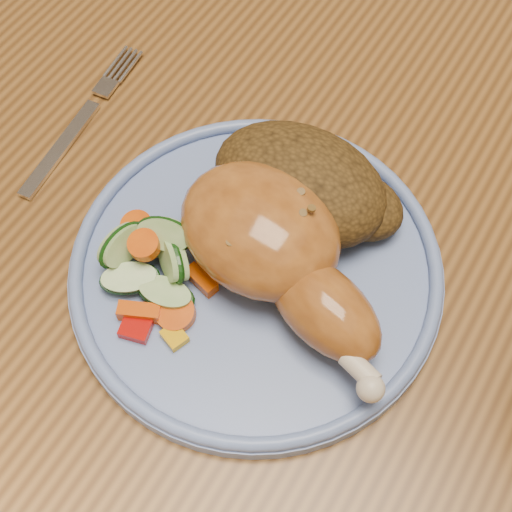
# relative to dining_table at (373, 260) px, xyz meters

# --- Properties ---
(ground) EXTENTS (4.00, 4.00, 0.00)m
(ground) POSITION_rel_dining_table_xyz_m (0.00, 0.00, -0.67)
(ground) COLOR #50331B
(ground) RESTS_ON ground
(dining_table) EXTENTS (0.90, 1.40, 0.75)m
(dining_table) POSITION_rel_dining_table_xyz_m (0.00, 0.00, 0.00)
(dining_table) COLOR brown
(dining_table) RESTS_ON ground
(plate) EXTENTS (0.27, 0.27, 0.01)m
(plate) POSITION_rel_dining_table_xyz_m (-0.06, -0.10, 0.09)
(plate) COLOR #627AB6
(plate) RESTS_ON dining_table
(plate_rim) EXTENTS (0.26, 0.26, 0.01)m
(plate_rim) POSITION_rel_dining_table_xyz_m (-0.06, -0.10, 0.10)
(plate_rim) COLOR #627AB6
(plate_rim) RESTS_ON plate
(chicken_leg) EXTENTS (0.19, 0.12, 0.06)m
(chicken_leg) POSITION_rel_dining_table_xyz_m (-0.04, -0.10, 0.12)
(chicken_leg) COLOR #AC6224
(chicken_leg) RESTS_ON plate
(rice_pilaf) EXTENTS (0.14, 0.10, 0.06)m
(rice_pilaf) POSITION_rel_dining_table_xyz_m (-0.05, -0.04, 0.12)
(rice_pilaf) COLOR #483112
(rice_pilaf) RESTS_ON plate
(vegetable_pile) EXTENTS (0.09, 0.09, 0.05)m
(vegetable_pile) POSITION_rel_dining_table_xyz_m (-0.11, -0.14, 0.11)
(vegetable_pile) COLOR #A50A05
(vegetable_pile) RESTS_ON plate
(fork) EXTENTS (0.03, 0.15, 0.00)m
(fork) POSITION_rel_dining_table_xyz_m (-0.25, -0.06, 0.09)
(fork) COLOR silver
(fork) RESTS_ON dining_table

